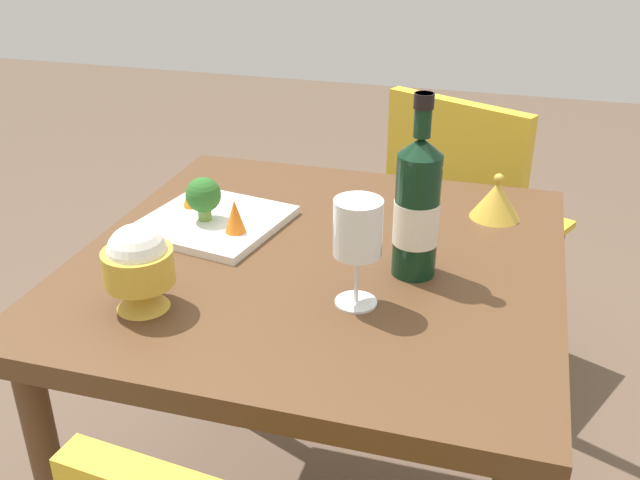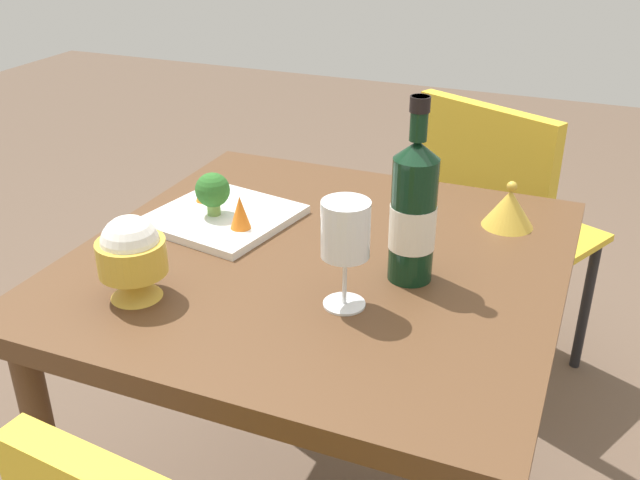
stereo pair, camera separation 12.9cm
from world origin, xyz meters
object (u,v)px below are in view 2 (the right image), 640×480
object	(u,v)px
broccoli_floret	(213,191)
carrot_garnish_left	(203,189)
chair_by_wall	(494,217)
rice_bowl	(132,256)
wine_bottle	(413,212)
serving_plate	(223,217)
wine_glass	(346,232)
rice_bowl_lid	(509,208)
carrot_garnish_right	(240,212)

from	to	relation	value
broccoli_floret	carrot_garnish_left	bearing A→B (deg)	136.00
chair_by_wall	rice_bowl	bearing A→B (deg)	-87.76
wine_bottle	serving_plate	distance (m)	0.43
chair_by_wall	wine_glass	world-z (taller)	wine_glass
chair_by_wall	wine_bottle	bearing A→B (deg)	-66.83
rice_bowl	wine_bottle	bearing A→B (deg)	30.22
chair_by_wall	carrot_garnish_left	distance (m)	0.85
rice_bowl_lid	broccoli_floret	size ratio (longest dim) A/B	1.17
rice_bowl	broccoli_floret	distance (m)	0.30
broccoli_floret	carrot_garnish_right	size ratio (longest dim) A/B	1.33
rice_bowl_lid	serving_plate	distance (m)	0.56
serving_plate	carrot_garnish_left	world-z (taller)	carrot_garnish_left
chair_by_wall	wine_bottle	size ratio (longest dim) A/B	2.71
serving_plate	broccoli_floret	xyz separation A→B (m)	(-0.01, -0.01, 0.06)
wine_glass	broccoli_floret	distance (m)	0.40
rice_bowl_lid	carrot_garnish_right	distance (m)	0.52
broccoli_floret	carrot_garnish_left	size ratio (longest dim) A/B	1.61
wine_bottle	serving_plate	size ratio (longest dim) A/B	1.08
rice_bowl_lid	carrot_garnish_left	size ratio (longest dim) A/B	1.88
wine_bottle	carrot_garnish_right	world-z (taller)	wine_bottle
rice_bowl_lid	broccoli_floret	xyz separation A→B (m)	(-0.54, -0.20, 0.03)
chair_by_wall	rice_bowl_lid	world-z (taller)	chair_by_wall
broccoli_floret	serving_plate	bearing A→B (deg)	40.44
serving_plate	broccoli_floret	size ratio (longest dim) A/B	3.39
chair_by_wall	broccoli_floret	distance (m)	0.86
wine_bottle	carrot_garnish_right	xyz separation A→B (m)	(-0.34, 0.04, -0.07)
rice_bowl	wine_glass	bearing A→B (deg)	17.87
chair_by_wall	rice_bowl	world-z (taller)	rice_bowl
carrot_garnish_left	wine_glass	bearing A→B (deg)	-31.50
chair_by_wall	broccoli_floret	world-z (taller)	chair_by_wall
rice_bowl_lid	carrot_garnish_left	distance (m)	0.61
serving_plate	broccoli_floret	distance (m)	0.06
chair_by_wall	wine_glass	bearing A→B (deg)	-71.10
chair_by_wall	rice_bowl_lid	bearing A→B (deg)	-54.08
rice_bowl	serving_plate	distance (m)	0.32
rice_bowl_lid	carrot_garnish_right	xyz separation A→B (m)	(-0.46, -0.24, 0.01)
rice_bowl_lid	wine_bottle	bearing A→B (deg)	-113.80
rice_bowl_lid	wine_glass	bearing A→B (deg)	-115.69
rice_bowl_lid	broccoli_floret	bearing A→B (deg)	-159.45
rice_bowl	rice_bowl_lid	size ratio (longest dim) A/B	1.42
chair_by_wall	carrot_garnish_left	world-z (taller)	chair_by_wall
rice_bowl	carrot_garnish_right	xyz separation A→B (m)	(0.05, 0.26, -0.03)
wine_glass	carrot_garnish_right	distance (m)	0.32
carrot_garnish_left	serving_plate	bearing A→B (deg)	-31.61
wine_bottle	wine_glass	world-z (taller)	wine_bottle
chair_by_wall	wine_glass	xyz separation A→B (m)	(-0.10, -0.88, 0.33)
wine_bottle	rice_bowl	size ratio (longest dim) A/B	2.22
rice_bowl	carrot_garnish_left	size ratio (longest dim) A/B	2.67
carrot_garnish_right	rice_bowl_lid	bearing A→B (deg)	27.14
rice_bowl	broccoli_floret	world-z (taller)	rice_bowl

